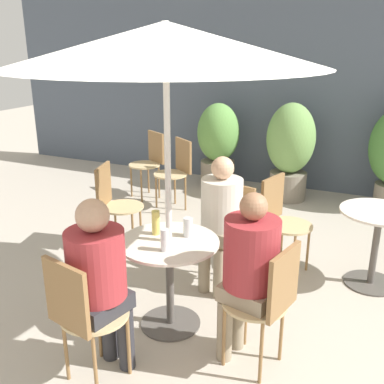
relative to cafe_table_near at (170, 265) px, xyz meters
name	(u,v)px	position (x,y,z in m)	size (l,w,h in m)	color
ground_plane	(187,346)	(0.23, -0.19, -0.51)	(20.00, 20.00, 0.00)	#B2A899
storefront_wall	(310,84)	(0.23, 3.82, 0.99)	(10.00, 0.06, 3.00)	#4C5666
cafe_table_near	(170,265)	(0.00, 0.00, 0.00)	(0.73, 0.73, 0.70)	#514C47
cafe_table_far	(377,234)	(1.36, 1.28, -0.02)	(0.67, 0.67, 0.70)	#514C47
bistro_chair_0	(82,310)	(-0.18, -0.79, 0.04)	(0.44, 0.46, 0.90)	tan
bistro_chair_1	(268,296)	(0.79, -0.18, 0.04)	(0.46, 0.44, 0.90)	tan
bistro_chair_2	(230,225)	(0.18, 0.79, 0.04)	(0.44, 0.46, 0.90)	tan
bistro_chair_3	(177,167)	(-1.07, 2.30, 0.04)	(0.48, 0.49, 0.90)	tan
bistro_chair_4	(281,215)	(0.53, 1.22, 0.04)	(0.46, 0.44, 0.90)	tan
bistro_chair_5	(113,199)	(-1.13, 0.95, 0.04)	(0.46, 0.44, 0.90)	tan
bistro_chair_6	(150,158)	(-1.61, 2.56, 0.04)	(0.47, 0.48, 0.90)	tan
seated_person_0	(99,274)	(-0.15, -0.65, 0.22)	(0.37, 0.40, 1.21)	#2D2D33
seated_person_1	(249,265)	(0.65, -0.15, 0.21)	(0.40, 0.37, 1.21)	gray
seated_person_2	(220,213)	(0.15, 0.65, 0.21)	(0.36, 0.39, 1.19)	gray
beer_glass_0	(188,227)	(0.09, 0.13, 0.27)	(0.07, 0.07, 0.14)	silver
beer_glass_1	(156,223)	(-0.14, 0.07, 0.29)	(0.06, 0.06, 0.18)	#DBC65B
beer_glass_2	(165,240)	(0.05, -0.15, 0.27)	(0.06, 0.06, 0.16)	silver
potted_plant_0	(218,143)	(-0.91, 3.31, 0.16)	(0.60, 0.60, 1.24)	slate
potted_plant_1	(290,148)	(0.15, 3.25, 0.21)	(0.64, 0.64, 1.31)	slate
umbrella	(166,45)	(0.00, 0.00, 1.54)	(2.08, 2.08, 2.19)	silver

